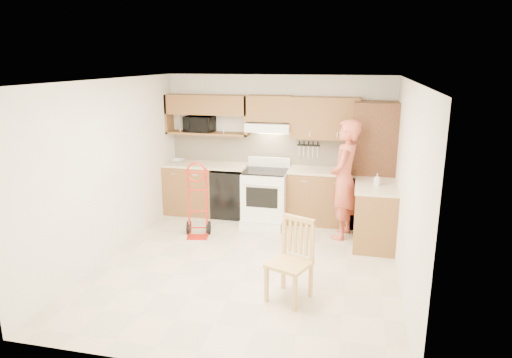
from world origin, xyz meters
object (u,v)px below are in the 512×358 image
(range, at_px, (265,193))
(dining_chair, at_px, (289,261))
(microwave, at_px, (199,124))
(person, at_px, (344,180))
(hand_truck, at_px, (197,204))

(range, relative_size, dining_chair, 1.12)
(microwave, xyz_separation_m, dining_chair, (2.09, -2.88, -1.14))
(range, xyz_separation_m, dining_chair, (0.80, -2.47, -0.06))
(person, distance_m, hand_truck, 2.34)
(dining_chair, bearing_deg, microwave, 147.81)
(microwave, height_order, hand_truck, microwave)
(range, xyz_separation_m, person, (1.32, -0.32, 0.39))
(person, relative_size, hand_truck, 1.72)
(microwave, bearing_deg, dining_chair, -48.46)
(range, distance_m, person, 1.42)
(microwave, height_order, range, microwave)
(person, bearing_deg, microwave, -95.80)
(range, height_order, person, person)
(person, xyz_separation_m, hand_truck, (-2.25, -0.50, -0.39))
(dining_chair, bearing_deg, person, 98.15)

